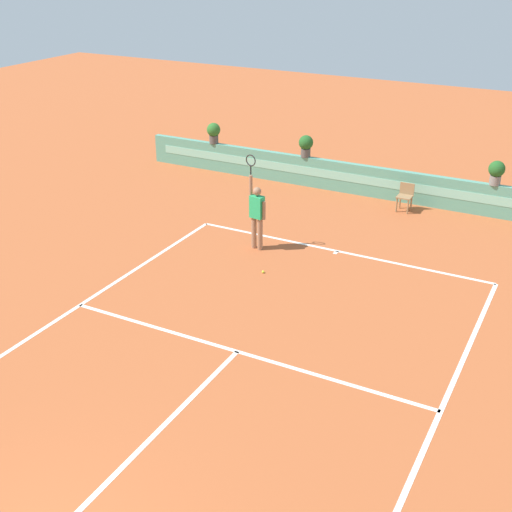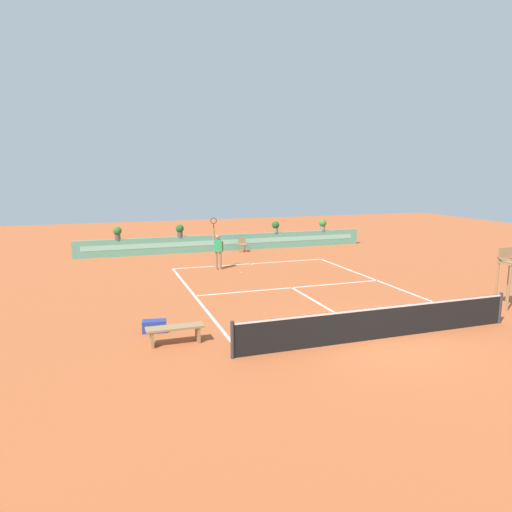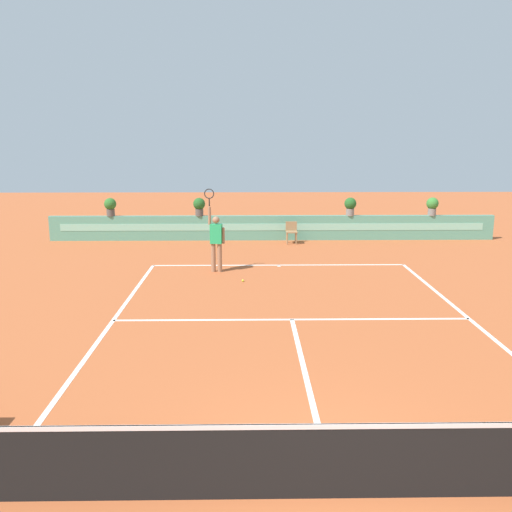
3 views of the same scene
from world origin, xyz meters
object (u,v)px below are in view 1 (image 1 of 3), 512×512
at_px(tennis_player, 257,212).
at_px(potted_plant_left, 306,145).
at_px(ball_kid_chair, 405,196).
at_px(potted_plant_far_left, 214,132).
at_px(tennis_ball_near_baseline, 263,272).
at_px(potted_plant_right, 496,171).

relative_size(tennis_player, potted_plant_left, 3.57).
bearing_deg(ball_kid_chair, potted_plant_far_left, 174.22).
bearing_deg(ball_kid_chair, potted_plant_left, 168.72).
distance_m(tennis_ball_near_baseline, potted_plant_far_left, 8.61).
height_order(potted_plant_far_left, potted_plant_left, same).
distance_m(tennis_player, potted_plant_right, 7.41).
distance_m(tennis_ball_near_baseline, potted_plant_left, 6.97).
xyz_separation_m(tennis_player, potted_plant_left, (-0.97, 5.35, 0.36)).
distance_m(tennis_player, tennis_ball_near_baseline, 1.81).
distance_m(ball_kid_chair, potted_plant_right, 2.70).
distance_m(potted_plant_right, potted_plant_far_left, 9.65).
distance_m(ball_kid_chair, potted_plant_left, 3.86).
bearing_deg(potted_plant_right, potted_plant_left, 180.00).
relative_size(ball_kid_chair, tennis_ball_near_baseline, 12.50).
xyz_separation_m(ball_kid_chair, potted_plant_left, (-3.67, 0.73, 0.93)).
relative_size(tennis_player, potted_plant_right, 3.57).
relative_size(tennis_player, tennis_ball_near_baseline, 38.01).
relative_size(potted_plant_right, potted_plant_far_left, 1.00).
height_order(tennis_player, potted_plant_right, tennis_player).
bearing_deg(potted_plant_far_left, potted_plant_left, 0.00).
distance_m(ball_kid_chair, tennis_player, 5.38).
bearing_deg(tennis_player, ball_kid_chair, 59.65).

